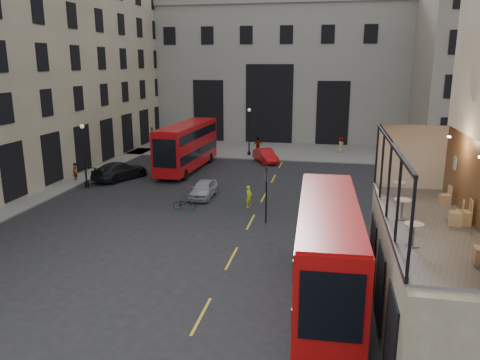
% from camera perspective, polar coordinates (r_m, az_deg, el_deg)
% --- Properties ---
extents(ground, '(140.00, 140.00, 0.00)m').
position_cam_1_polar(ground, '(19.78, 1.10, -16.82)').
color(ground, black).
rests_on(ground, ground).
extents(host_frontage, '(3.00, 11.00, 4.50)m').
position_cam_1_polar(host_frontage, '(18.85, 21.43, -11.78)').
color(host_frontage, '#C4B593').
rests_on(host_frontage, ground).
extents(cafe_floor, '(3.00, 10.00, 0.10)m').
position_cam_1_polar(cafe_floor, '(18.00, 22.09, -5.15)').
color(cafe_floor, slate).
rests_on(cafe_floor, host_frontage).
extents(gateway, '(35.00, 10.60, 18.00)m').
position_cam_1_polar(gateway, '(65.20, 4.23, 13.38)').
color(gateway, gray).
rests_on(gateway, ground).
extents(pavement_far, '(40.00, 12.00, 0.12)m').
position_cam_1_polar(pavement_far, '(56.36, 1.81, 3.77)').
color(pavement_far, slate).
rests_on(pavement_far, ground).
extents(traffic_light_near, '(0.16, 0.20, 3.80)m').
position_cam_1_polar(traffic_light_near, '(30.00, 3.23, -0.87)').
color(traffic_light_near, black).
rests_on(traffic_light_near, ground).
extents(traffic_light_far, '(0.16, 0.20, 3.80)m').
position_cam_1_polar(traffic_light_far, '(48.79, -10.64, 4.73)').
color(traffic_light_far, black).
rests_on(traffic_light_far, ground).
extents(street_lamp_a, '(0.36, 0.36, 5.33)m').
position_cam_1_polar(street_lamp_a, '(40.77, -18.40, 2.39)').
color(street_lamp_a, black).
rests_on(street_lamp_a, ground).
extents(street_lamp_b, '(0.36, 0.36, 5.33)m').
position_cam_1_polar(street_lamp_b, '(52.08, 1.12, 5.52)').
color(street_lamp_b, black).
rests_on(street_lamp_b, ground).
extents(bus_near, '(2.89, 11.08, 4.39)m').
position_cam_1_polar(bus_near, '(20.76, 10.62, -7.93)').
color(bus_near, red).
rests_on(bus_near, ground).
extents(bus_far, '(3.08, 11.37, 4.50)m').
position_cam_1_polar(bus_far, '(45.49, -6.46, 4.35)').
color(bus_far, '#AD0C0F').
rests_on(bus_far, ground).
extents(car_a, '(1.60, 3.96, 1.35)m').
position_cam_1_polar(car_a, '(36.32, -4.47, -1.09)').
color(car_a, '#9EA2A6').
rests_on(car_a, ground).
extents(car_b, '(3.33, 4.51, 1.42)m').
position_cam_1_polar(car_b, '(49.10, 3.13, 2.98)').
color(car_b, '#B40B0D').
rests_on(car_b, ground).
extents(car_c, '(4.20, 5.85, 1.57)m').
position_cam_1_polar(car_c, '(43.15, -14.43, 1.10)').
color(car_c, black).
rests_on(car_c, ground).
extents(bicycle, '(1.65, 0.74, 0.84)m').
position_cam_1_polar(bicycle, '(33.58, -6.78, -2.87)').
color(bicycle, gray).
rests_on(bicycle, ground).
extents(cyclist, '(0.55, 0.67, 1.58)m').
position_cam_1_polar(cyclist, '(33.75, 1.09, -2.03)').
color(cyclist, yellow).
rests_on(cyclist, ground).
extents(pedestrian_a, '(1.08, 0.93, 1.91)m').
position_cam_1_polar(pedestrian_a, '(45.38, -9.27, 2.21)').
color(pedestrian_a, gray).
rests_on(pedestrian_a, ground).
extents(pedestrian_b, '(1.44, 1.35, 1.95)m').
position_cam_1_polar(pedestrian_b, '(50.73, -6.11, 3.59)').
color(pedestrian_b, gray).
rests_on(pedestrian_b, ground).
extents(pedestrian_c, '(1.15, 0.90, 1.82)m').
position_cam_1_polar(pedestrian_c, '(54.20, 2.20, 4.26)').
color(pedestrian_c, gray).
rests_on(pedestrian_c, ground).
extents(pedestrian_d, '(0.93, 1.07, 1.84)m').
position_cam_1_polar(pedestrian_d, '(55.42, 12.18, 4.18)').
color(pedestrian_d, gray).
rests_on(pedestrian_d, ground).
extents(pedestrian_e, '(0.60, 0.71, 1.66)m').
position_cam_1_polar(pedestrian_e, '(43.48, -19.49, 0.88)').
color(pedestrian_e, gray).
rests_on(pedestrian_e, ground).
extents(cafe_table_near, '(0.59, 0.59, 0.74)m').
position_cam_1_polar(cafe_table_near, '(15.56, 20.38, -5.86)').
color(cafe_table_near, white).
rests_on(cafe_table_near, cafe_floor).
extents(cafe_table_mid, '(0.61, 0.61, 0.76)m').
position_cam_1_polar(cafe_table_mid, '(18.05, 19.18, -3.00)').
color(cafe_table_mid, silver).
rests_on(cafe_table_mid, cafe_floor).
extents(cafe_table_far, '(0.54, 0.54, 0.68)m').
position_cam_1_polar(cafe_table_far, '(20.96, 18.81, -0.80)').
color(cafe_table_far, white).
rests_on(cafe_table_far, cafe_floor).
extents(cafe_chair_b, '(0.48, 0.48, 0.92)m').
position_cam_1_polar(cafe_chair_b, '(18.34, 25.62, -4.08)').
color(cafe_chair_b, tan).
rests_on(cafe_chair_b, cafe_floor).
extents(cafe_chair_c, '(0.55, 0.55, 0.91)m').
position_cam_1_polar(cafe_chair_c, '(18.17, 24.84, -4.17)').
color(cafe_chair_c, tan).
rests_on(cafe_chair_c, cafe_floor).
extents(cafe_chair_d, '(0.43, 0.43, 0.76)m').
position_cam_1_polar(cafe_chair_d, '(20.67, 23.74, -2.08)').
color(cafe_chair_d, tan).
rests_on(cafe_chair_d, cafe_floor).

